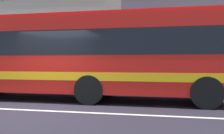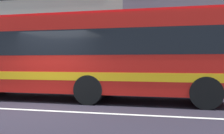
{
  "view_description": "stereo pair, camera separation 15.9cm",
  "coord_description": "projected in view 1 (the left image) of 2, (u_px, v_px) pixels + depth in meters",
  "views": [
    {
      "loc": [
        4.0,
        -7.15,
        1.44
      ],
      "look_at": [
        1.72,
        2.95,
        1.24
      ],
      "focal_mm": 42.54,
      "sensor_mm": 36.0,
      "label": 1
    },
    {
      "loc": [
        4.16,
        -7.11,
        1.44
      ],
      "look_at": [
        1.72,
        2.95,
        1.24
      ],
      "focal_mm": 42.54,
      "sensor_mm": 36.0,
      "label": 2
    }
  ],
  "objects": [
    {
      "name": "ground_plane",
      "position": [
        34.0,
        110.0,
        7.88
      ],
      "size": [
        160.0,
        160.0,
        0.0
      ],
      "primitive_type": "plane",
      "color": "#24202A"
    },
    {
      "name": "lane_centre_line",
      "position": [
        34.0,
        110.0,
        7.88
      ],
      "size": [
        60.0,
        0.16,
        0.01
      ],
      "primitive_type": "cube",
      "color": "silver",
      "rests_on": "ground_plane"
    },
    {
      "name": "apartment_block_left",
      "position": [
        27.0,
        10.0,
        22.93
      ],
      "size": [
        18.37,
        9.06,
        11.95
      ],
      "color": "beige",
      "rests_on": "ground_plane"
    },
    {
      "name": "transit_bus",
      "position": [
        82.0,
        54.0,
        10.15
      ],
      "size": [
        10.84,
        2.65,
        3.17
      ],
      "color": "red",
      "rests_on": "ground_plane"
    }
  ]
}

